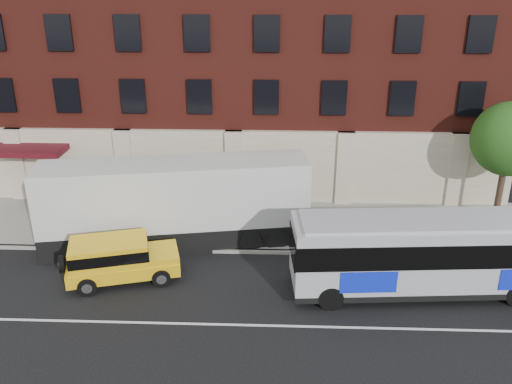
{
  "coord_description": "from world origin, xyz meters",
  "views": [
    {
      "loc": [
        2.28,
        -15.93,
        12.02
      ],
      "look_at": [
        1.45,
        5.5,
        3.24
      ],
      "focal_mm": 37.91,
      "sensor_mm": 36.0,
      "label": 1
    }
  ],
  "objects_px": {
    "shipping_container": "(175,205)",
    "sign_pole": "(40,219)",
    "street_tree": "(510,142)",
    "yellow_suv": "(117,257)",
    "city_bus": "(442,252)"
  },
  "relations": [
    {
      "from": "sign_pole",
      "to": "street_tree",
      "type": "xyz_separation_m",
      "value": [
        22.04,
        3.34,
        2.96
      ]
    },
    {
      "from": "yellow_suv",
      "to": "shipping_container",
      "type": "bearing_deg",
      "value": 60.65
    },
    {
      "from": "street_tree",
      "to": "shipping_container",
      "type": "distance_m",
      "value": 16.28
    },
    {
      "from": "sign_pole",
      "to": "shipping_container",
      "type": "height_order",
      "value": "shipping_container"
    },
    {
      "from": "yellow_suv",
      "to": "street_tree",
      "type": "bearing_deg",
      "value": 18.75
    },
    {
      "from": "street_tree",
      "to": "city_bus",
      "type": "xyz_separation_m",
      "value": [
        -4.68,
        -6.37,
        -2.62
      ]
    },
    {
      "from": "sign_pole",
      "to": "street_tree",
      "type": "distance_m",
      "value": 22.49
    },
    {
      "from": "city_bus",
      "to": "yellow_suv",
      "type": "relative_size",
      "value": 2.42
    },
    {
      "from": "city_bus",
      "to": "yellow_suv",
      "type": "bearing_deg",
      "value": 178.48
    },
    {
      "from": "shipping_container",
      "to": "sign_pole",
      "type": "bearing_deg",
      "value": -173.94
    },
    {
      "from": "street_tree",
      "to": "shipping_container",
      "type": "height_order",
      "value": "street_tree"
    },
    {
      "from": "street_tree",
      "to": "city_bus",
      "type": "height_order",
      "value": "street_tree"
    },
    {
      "from": "shipping_container",
      "to": "street_tree",
      "type": "bearing_deg",
      "value": 9.59
    },
    {
      "from": "city_bus",
      "to": "yellow_suv",
      "type": "distance_m",
      "value": 13.11
    },
    {
      "from": "street_tree",
      "to": "shipping_container",
      "type": "relative_size",
      "value": 0.5
    }
  ]
}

